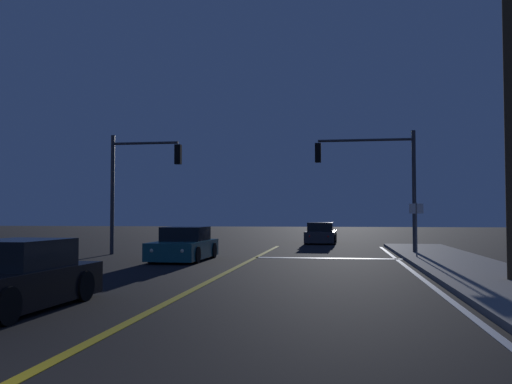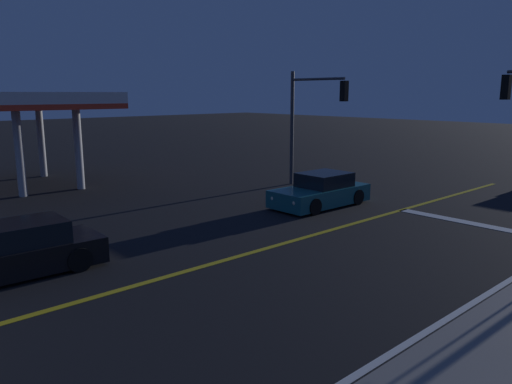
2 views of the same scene
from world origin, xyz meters
The scene contains 11 objects.
sidewalk_right centered at (7.71, 10.02, 0.07)m, with size 3.20×36.09×0.15m, color gray.
lane_line_center centered at (0.00, 10.02, 0.01)m, with size 0.20×34.08×0.01m, color gold.
lane_line_edge_right centered at (5.86, 10.02, 0.01)m, with size 0.16×34.08×0.01m, color white.
stop_bar centered at (3.05, 18.55, 0.01)m, with size 6.11×0.50×0.01m, color white.
car_lead_oncoming_charcoal centered at (2.37, 30.87, 0.58)m, with size 2.01×4.54×1.34m.
car_parked_curb_black centered at (-2.68, 5.13, 0.58)m, with size 1.93×4.24×1.34m.
car_mid_block_teal centered at (-2.66, 16.75, 0.58)m, with size 2.00×4.32×1.34m.
traffic_signal_near_right centered at (5.25, 20.85, 3.83)m, with size 4.55×0.28×5.67m.
traffic_signal_far_left centered at (-5.70, 19.45, 3.67)m, with size 3.39×0.28×5.55m.
utility_pole_right centered at (8.01, 10.46, 5.64)m, with size 1.65×0.34×10.97m.
street_sign_corner centered at (6.61, 18.05, 1.57)m, with size 0.56×0.06×2.33m.
Camera 1 is at (3.52, -4.53, 1.82)m, focal length 38.16 mm.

